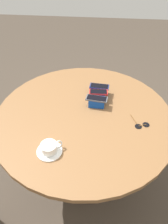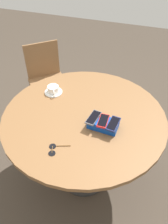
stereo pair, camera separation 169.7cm
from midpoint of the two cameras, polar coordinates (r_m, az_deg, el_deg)
The scene contains 10 objects.
ground_plane at distance 1.86m, azimuth 18.41°, elevation -33.09°, with size 8.00×8.00×0.00m, color #42382D.
round_table at distance 1.26m, azimuth 25.29°, elevation -24.37°, with size 1.13×1.13×0.76m.
phone_box at distance 1.17m, azimuth 35.52°, elevation -25.70°, with size 0.20×0.11×0.06m.
phone_navy at distance 1.17m, azimuth 39.60°, elevation -25.46°, with size 0.07×0.14×0.01m.
phone_red at distance 1.14m, azimuth 36.34°, elevation -25.17°, with size 0.06×0.13×0.01m.
phone_gray at distance 1.12m, azimuth 32.78°, elevation -24.57°, with size 0.08×0.15×0.01m.
saucer at distance 1.22m, azimuth 12.33°, elevation -13.06°, with size 0.14×0.14×0.01m, color white.
coffee_cup at distance 1.19m, azimuth 12.60°, elevation -12.33°, with size 0.09×0.11×0.06m.
sunglasses at distance 1.03m, azimuth 22.90°, elevation -38.97°, with size 0.12×0.11×0.01m.
chair_near_window at distance 1.86m, azimuth 2.87°, elevation -2.88°, with size 0.54×0.54×0.83m.
Camera 2 is at (-0.38, 1.06, 1.78)m, focal length 35.00 mm.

